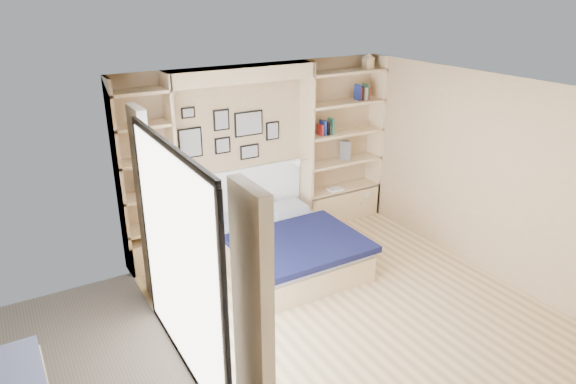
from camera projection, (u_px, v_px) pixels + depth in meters
ground at (350, 307)px, 5.92m from camera, size 4.50×4.50×0.00m
room_shell at (258, 185)px, 6.56m from camera, size 4.50×4.50×4.50m
bed at (287, 246)px, 6.76m from camera, size 1.57×1.97×1.07m
photo_gallery at (229, 133)px, 6.89m from camera, size 1.48×0.02×0.82m
reading_lamps at (247, 172)px, 6.97m from camera, size 1.92×0.12×0.15m
shelf_decor at (332, 116)px, 7.48m from camera, size 3.55×0.23×2.03m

